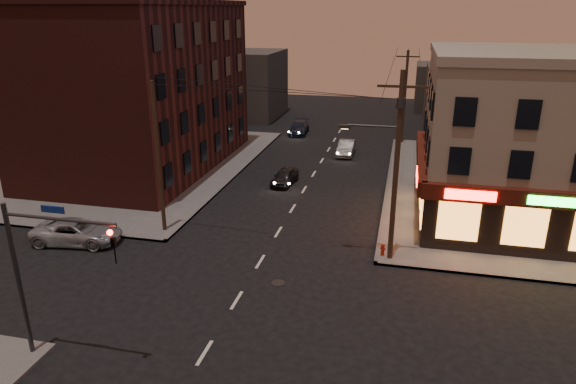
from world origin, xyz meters
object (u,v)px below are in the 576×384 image
(suv_cross, at_px, (77,232))
(sedan_far, at_px, (299,128))
(fire_hydrant, at_px, (383,249))
(sedan_mid, at_px, (346,148))
(sedan_near, at_px, (285,177))

(suv_cross, height_order, sedan_far, suv_cross)
(suv_cross, height_order, fire_hydrant, suv_cross)
(fire_hydrant, bearing_deg, sedan_mid, 102.46)
(sedan_mid, bearing_deg, suv_cross, -119.38)
(sedan_mid, xyz_separation_m, sedan_far, (-6.06, 7.36, -0.02))
(sedan_near, xyz_separation_m, fire_hydrant, (8.14, -10.94, -0.08))
(sedan_mid, distance_m, fire_hydrant, 21.00)
(sedan_far, bearing_deg, suv_cross, -105.70)
(sedan_far, height_order, fire_hydrant, sedan_far)
(sedan_far, xyz_separation_m, fire_hydrant, (10.59, -27.86, -0.12))
(suv_cross, relative_size, sedan_far, 1.13)
(sedan_mid, height_order, fire_hydrant, sedan_mid)
(sedan_near, height_order, fire_hydrant, sedan_near)
(fire_hydrant, bearing_deg, suv_cross, -173.10)
(sedan_mid, relative_size, fire_hydrant, 5.85)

